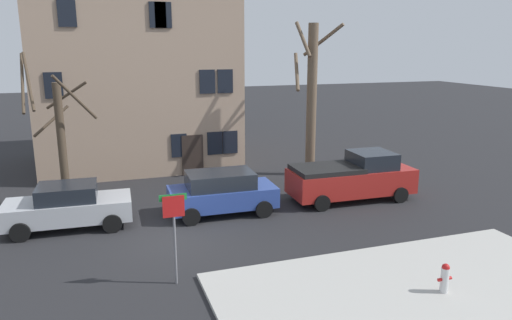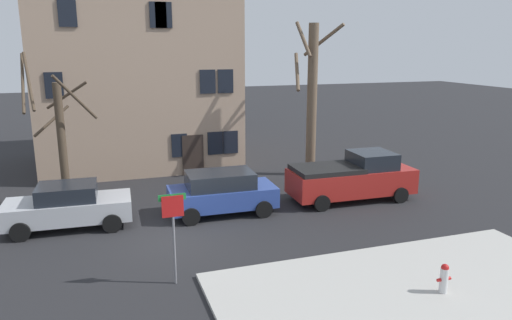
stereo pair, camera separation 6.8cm
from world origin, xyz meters
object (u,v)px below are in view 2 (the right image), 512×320
at_px(tree_bare_mid, 59,134).
at_px(fire_hydrant, 444,278).
at_px(pickup_truck_red, 352,177).
at_px(bicycle_leaning, 52,201).
at_px(building_main, 135,55).
at_px(street_sign_pole, 173,222).
at_px(car_silver_sedan, 68,206).
at_px(tree_bare_far, 312,96).
at_px(car_blue_wagon, 222,192).

height_order(tree_bare_mid, fire_hydrant, tree_bare_mid).
bearing_deg(fire_hydrant, tree_bare_mid, 131.90).
relative_size(tree_bare_mid, fire_hydrant, 7.73).
height_order(pickup_truck_red, bicycle_leaning, pickup_truck_red).
distance_m(building_main, street_sign_pole, 16.08).
relative_size(building_main, pickup_truck_red, 2.17).
xyz_separation_m(tree_bare_mid, bicycle_leaning, (-0.49, -0.25, -2.71)).
xyz_separation_m(building_main, fire_hydrant, (6.21, -18.53, -5.49)).
bearing_deg(car_silver_sedan, pickup_truck_red, -1.77).
bearing_deg(street_sign_pole, car_silver_sedan, 118.60).
relative_size(building_main, fire_hydrant, 14.45).
bearing_deg(tree_bare_far, car_blue_wagon, -143.47).
bearing_deg(car_silver_sedan, bicycle_leaning, 107.96).
relative_size(tree_bare_mid, car_silver_sedan, 1.40).
distance_m(pickup_truck_red, street_sign_pole, 10.05).
bearing_deg(pickup_truck_red, bicycle_leaning, 167.65).
distance_m(car_silver_sedan, pickup_truck_red, 11.60).
height_order(tree_bare_far, car_blue_wagon, tree_bare_far).
relative_size(car_silver_sedan, bicycle_leaning, 2.76).
bearing_deg(tree_bare_mid, tree_bare_far, 6.97).
relative_size(tree_bare_mid, bicycle_leaning, 3.85).
xyz_separation_m(building_main, tree_bare_far, (8.09, -5.93, -1.96)).
distance_m(tree_bare_mid, tree_bare_far, 12.01).
distance_m(building_main, bicycle_leaning, 10.42).
xyz_separation_m(tree_bare_far, car_silver_sedan, (-11.61, -4.04, -3.25)).
height_order(tree_bare_far, bicycle_leaning, tree_bare_far).
relative_size(car_silver_sedan, pickup_truck_red, 0.83).
bearing_deg(tree_bare_mid, building_main, 62.81).
height_order(building_main, bicycle_leaning, building_main).
distance_m(street_sign_pole, bicycle_leaning, 8.88).
xyz_separation_m(fire_hydrant, street_sign_pole, (-6.71, 3.01, 1.32)).
distance_m(tree_bare_far, pickup_truck_red, 5.37).
bearing_deg(bicycle_leaning, fire_hydrant, -46.10).
bearing_deg(bicycle_leaning, car_silver_sedan, -72.04).
relative_size(car_blue_wagon, pickup_truck_red, 0.78).
height_order(pickup_truck_red, street_sign_pole, street_sign_pole).
bearing_deg(fire_hydrant, building_main, 108.53).
bearing_deg(tree_bare_mid, street_sign_pole, -67.94).
height_order(tree_bare_mid, car_silver_sedan, tree_bare_mid).
height_order(car_blue_wagon, fire_hydrant, car_blue_wagon).
bearing_deg(car_blue_wagon, street_sign_pole, -117.42).
xyz_separation_m(tree_bare_far, car_blue_wagon, (-5.86, -4.34, -3.18)).
height_order(tree_bare_far, fire_hydrant, tree_bare_far).
distance_m(tree_bare_mid, fire_hydrant, 15.19).
relative_size(building_main, tree_bare_far, 1.53).
bearing_deg(building_main, street_sign_pole, -91.82).
xyz_separation_m(car_blue_wagon, pickup_truck_red, (5.85, -0.06, 0.10)).
distance_m(tree_bare_far, fire_hydrant, 13.22).
relative_size(building_main, bicycle_leaning, 7.19).
bearing_deg(bicycle_leaning, building_main, 60.71).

